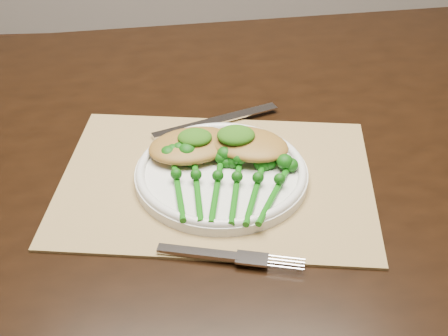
{
  "coord_description": "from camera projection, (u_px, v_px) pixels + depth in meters",
  "views": [
    {
      "loc": [
        -0.17,
        -0.93,
        1.29
      ],
      "look_at": [
        -0.13,
        -0.24,
        0.78
      ],
      "focal_mm": 50.0,
      "sensor_mm": 36.0,
      "label": 1
    }
  ],
  "objects": [
    {
      "name": "placemat",
      "position": [
        216.0,
        180.0,
        0.89
      ],
      "size": [
        0.48,
        0.38,
        0.0
      ],
      "primitive_type": "cube",
      "rotation": [
        0.0,
        0.0,
        -0.13
      ],
      "color": "#9A7E4E",
      "rests_on": "dining_table"
    },
    {
      "name": "dining_table",
      "position": [
        221.0,
        301.0,
        1.19
      ],
      "size": [
        1.68,
        1.06,
        0.75
      ],
      "rotation": [
        0.0,
        0.0,
        0.1
      ],
      "color": "black",
      "rests_on": "ground"
    },
    {
      "name": "knife",
      "position": [
        204.0,
        124.0,
        0.99
      ],
      "size": [
        0.21,
        0.1,
        0.01
      ],
      "rotation": [
        0.0,
        0.0,
        0.39
      ],
      "color": "silver",
      "rests_on": "placemat"
    },
    {
      "name": "chicken_fillet_right",
      "position": [
        248.0,
        144.0,
        0.9
      ],
      "size": [
        0.15,
        0.13,
        0.02
      ],
      "primitive_type": "ellipsoid",
      "rotation": [
        0.0,
        0.0,
        -0.44
      ],
      "color": "olive",
      "rests_on": "dinner_plate"
    },
    {
      "name": "chicken_fillet_left",
      "position": [
        192.0,
        145.0,
        0.9
      ],
      "size": [
        0.15,
        0.12,
        0.03
      ],
      "primitive_type": "ellipsoid",
      "rotation": [
        0.0,
        0.0,
        0.28
      ],
      "color": "olive",
      "rests_on": "dinner_plate"
    },
    {
      "name": "pesto_dollop_left",
      "position": [
        195.0,
        137.0,
        0.89
      ],
      "size": [
        0.05,
        0.04,
        0.02
      ],
      "primitive_type": "ellipsoid",
      "color": "#174309",
      "rests_on": "chicken_fillet_left"
    },
    {
      "name": "dinner_plate",
      "position": [
        221.0,
        173.0,
        0.88
      ],
      "size": [
        0.24,
        0.24,
        0.02
      ],
      "color": "silver",
      "rests_on": "placemat"
    },
    {
      "name": "pesto_dollop_right",
      "position": [
        236.0,
        135.0,
        0.89
      ],
      "size": [
        0.05,
        0.05,
        0.02
      ],
      "primitive_type": "ellipsoid",
      "color": "#174309",
      "rests_on": "chicken_fillet_right"
    },
    {
      "name": "fork",
      "position": [
        240.0,
        257.0,
        0.75
      ],
      "size": [
        0.18,
        0.06,
        0.01
      ],
      "rotation": [
        0.0,
        0.0,
        -0.22
      ],
      "color": "silver",
      "rests_on": "placemat"
    },
    {
      "name": "broccolini_bundle",
      "position": [
        226.0,
        191.0,
        0.83
      ],
      "size": [
        0.17,
        0.19,
        0.04
      ],
      "rotation": [
        0.0,
        0.0,
        -0.14
      ],
      "color": "#0E570B",
      "rests_on": "dinner_plate"
    }
  ]
}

